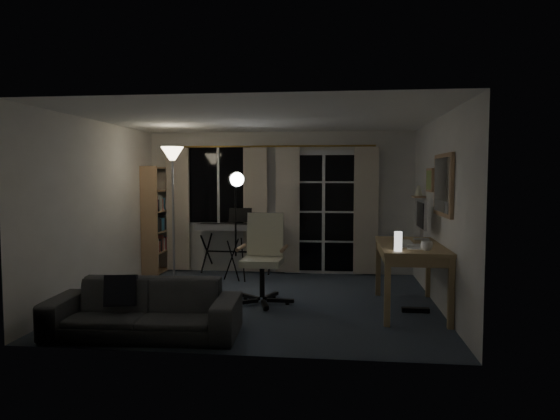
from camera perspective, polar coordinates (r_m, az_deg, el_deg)
The scene contains 17 objects.
floor at distance 6.72m, azimuth -2.04°, elevation -10.45°, with size 4.50×4.00×0.02m, color #3B4356.
window at distance 8.65m, azimuth -7.00°, elevation 2.87°, with size 1.20×0.08×1.40m.
french_door at distance 8.43m, azimuth 5.00°, elevation -0.37°, with size 1.32×0.09×2.11m.
curtains at distance 8.41m, azimuth -1.07°, elevation 0.10°, with size 3.60×0.07×2.13m.
bookshelf at distance 8.86m, azimuth -13.96°, elevation -1.33°, with size 0.30×0.85×1.82m.
torchiere_lamp at distance 7.55m, azimuth -12.18°, elevation 3.99°, with size 0.41×0.41×2.08m.
keyboard_piano at distance 8.34m, azimuth -4.73°, elevation -2.05°, with size 1.45×0.72×1.04m.
studio_light at distance 7.76m, azimuth -5.04°, elevation 2.06°, with size 0.40×0.41×1.75m.
office_chair at distance 6.59m, azimuth -1.85°, elevation -4.56°, with size 0.78×0.81×1.17m.
desk at distance 6.35m, azimuth 14.71°, elevation -4.70°, with size 0.78×1.54×0.82m.
monitor at distance 6.78m, azimuth 15.87°, elevation -0.68°, with size 0.20×0.59×0.51m.
desk_clutter at distance 6.12m, azimuth 14.35°, elevation -5.74°, with size 0.49×0.93×1.04m.
mug at distance 5.86m, azimuth 16.40°, elevation -3.80°, with size 0.13×0.11×0.13m, color silver.
wall_mirror at distance 6.21m, azimuth 18.15°, elevation 2.73°, with size 0.04×0.94×0.74m.
framed_print at distance 7.10m, azimuth 16.75°, elevation 3.30°, with size 0.03×0.42×0.32m.
wall_shelf at distance 7.58m, azimuth 15.54°, elevation 1.90°, with size 0.16×0.30×0.18m.
sofa at distance 5.43m, azimuth -15.32°, elevation -9.83°, with size 1.98×0.67×0.76m.
Camera 1 is at (0.98, -6.43, 1.67)m, focal length 32.00 mm.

